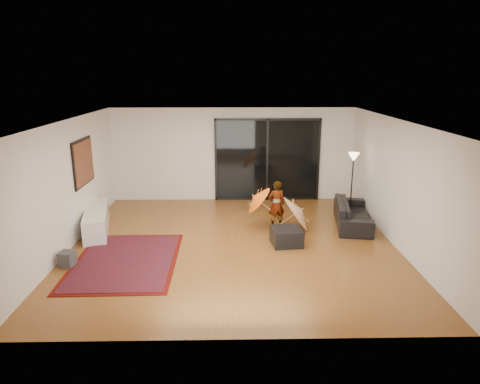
{
  "coord_description": "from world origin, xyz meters",
  "views": [
    {
      "loc": [
        -0.04,
        -8.76,
        3.63
      ],
      "look_at": [
        0.14,
        0.34,
        1.1
      ],
      "focal_mm": 32.0,
      "sensor_mm": 36.0,
      "label": 1
    }
  ],
  "objects_px": {
    "ottoman": "(286,237)",
    "child": "(276,205)",
    "media_console": "(97,220)",
    "sofa": "(353,213)"
  },
  "relations": [
    {
      "from": "sofa",
      "to": "ottoman",
      "type": "bearing_deg",
      "value": 134.24
    },
    {
      "from": "ottoman",
      "to": "child",
      "type": "xyz_separation_m",
      "value": [
        -0.12,
        1.07,
        0.4
      ]
    },
    {
      "from": "sofa",
      "to": "child",
      "type": "relative_size",
      "value": 1.72
    },
    {
      "from": "media_console",
      "to": "sofa",
      "type": "distance_m",
      "value": 6.21
    },
    {
      "from": "media_console",
      "to": "sofa",
      "type": "height_order",
      "value": "sofa"
    },
    {
      "from": "media_console",
      "to": "ottoman",
      "type": "relative_size",
      "value": 3.11
    },
    {
      "from": "media_console",
      "to": "sofa",
      "type": "xyz_separation_m",
      "value": [
        6.2,
        0.33,
        0.02
      ]
    },
    {
      "from": "child",
      "to": "sofa",
      "type": "bearing_deg",
      "value": 168.71
    },
    {
      "from": "ottoman",
      "to": "child",
      "type": "relative_size",
      "value": 0.54
    },
    {
      "from": "sofa",
      "to": "ottoman",
      "type": "distance_m",
      "value": 2.18
    }
  ]
}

